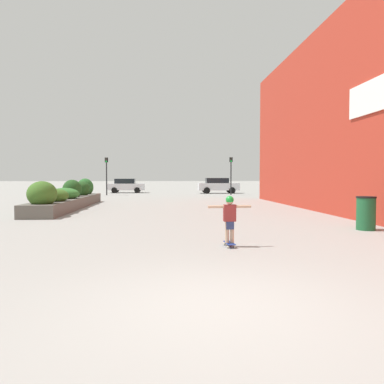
% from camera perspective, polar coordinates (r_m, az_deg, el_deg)
% --- Properties ---
extents(ground_plane, '(300.00, 300.00, 0.00)m').
position_cam_1_polar(ground_plane, '(5.17, 3.78, -16.99)').
color(ground_plane, gray).
extents(building_wall_right, '(0.67, 30.36, 8.98)m').
position_cam_1_polar(building_wall_right, '(15.89, 25.73, 12.16)').
color(building_wall_right, '#B23323').
rests_on(building_wall_right, ground_plane).
extents(planter_box, '(1.56, 11.27, 1.61)m').
position_cam_1_polar(planter_box, '(21.43, -18.32, -0.85)').
color(planter_box, '#605B54').
rests_on(planter_box, ground_plane).
extents(skateboard, '(0.24, 0.60, 0.10)m').
position_cam_1_polar(skateboard, '(9.30, 5.74, -7.86)').
color(skateboard, navy).
rests_on(skateboard, ground_plane).
extents(skateboarder, '(1.08, 0.20, 1.15)m').
position_cam_1_polar(skateboarder, '(9.20, 5.76, -3.41)').
color(skateboarder, tan).
rests_on(skateboarder, skateboard).
extents(trash_bin, '(0.61, 0.61, 1.08)m').
position_cam_1_polar(trash_bin, '(13.28, 24.98, -2.94)').
color(trash_bin, '#1E5B33').
rests_on(trash_bin, ground_plane).
extents(car_leftmost, '(3.83, 1.95, 1.52)m').
position_cam_1_polar(car_leftmost, '(40.92, -10.00, 0.99)').
color(car_leftmost, silver).
rests_on(car_leftmost, ground_plane).
extents(car_center_left, '(4.47, 1.98, 1.57)m').
position_cam_1_polar(car_center_left, '(43.12, 17.35, 1.03)').
color(car_center_left, black).
rests_on(car_center_left, ground_plane).
extents(car_center_right, '(4.21, 1.86, 1.60)m').
position_cam_1_polar(car_center_right, '(39.10, 3.99, 1.03)').
color(car_center_right, silver).
rests_on(car_center_right, ground_plane).
extents(traffic_light_left, '(0.28, 0.30, 3.51)m').
position_cam_1_polar(traffic_light_left, '(35.74, -12.90, 3.35)').
color(traffic_light_left, black).
rests_on(traffic_light_left, ground_plane).
extents(traffic_light_right, '(0.28, 0.30, 3.58)m').
position_cam_1_polar(traffic_light_right, '(35.78, 5.97, 3.46)').
color(traffic_light_right, black).
rests_on(traffic_light_right, ground_plane).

